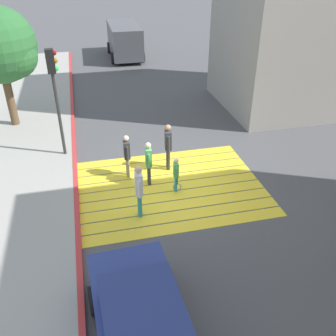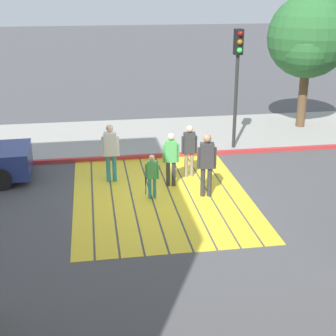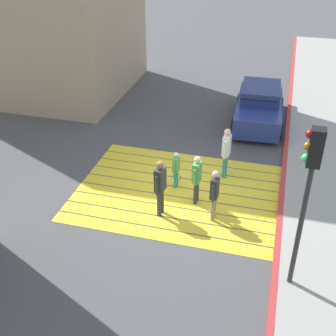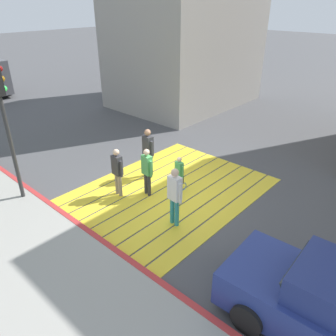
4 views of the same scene
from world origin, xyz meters
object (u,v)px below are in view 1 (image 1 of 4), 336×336
(van_down_street, at_px, (124,40))
(street_tree, at_px, (1,47))
(pedestrian_teen_behind, at_px, (139,188))
(car_parked_near_curb, at_px, (144,331))
(pedestrian_adult_lead, at_px, (149,160))
(pedestrian_adult_trailing, at_px, (168,144))
(pedestrian_adult_side, at_px, (127,153))
(traffic_light_corner, at_px, (54,83))
(pedestrian_child_with_racket, at_px, (176,173))

(van_down_street, xyz_separation_m, street_tree, (-6.58, -11.22, 2.35))
(van_down_street, xyz_separation_m, pedestrian_teen_behind, (-2.14, -19.14, -0.23))
(car_parked_near_curb, distance_m, pedestrian_adult_lead, 6.47)
(pedestrian_adult_trailing, distance_m, pedestrian_teen_behind, 2.99)
(pedestrian_adult_side, bearing_deg, pedestrian_teen_behind, -89.10)
(street_tree, relative_size, pedestrian_adult_trailing, 2.92)
(pedestrian_adult_trailing, bearing_deg, traffic_light_corner, 153.26)
(car_parked_near_curb, relative_size, van_down_street, 0.84)
(van_down_street, bearing_deg, pedestrian_teen_behind, -96.37)
(pedestrian_adult_lead, distance_m, pedestrian_adult_side, 0.94)
(car_parked_near_curb, relative_size, pedestrian_teen_behind, 2.44)
(pedestrian_adult_side, height_order, pedestrian_child_with_racket, pedestrian_adult_side)
(car_parked_near_curb, bearing_deg, pedestrian_adult_side, 84.66)
(van_down_street, xyz_separation_m, pedestrian_child_with_racket, (-0.71, -18.09, -0.55))
(car_parked_near_curb, distance_m, pedestrian_child_with_racket, 6.04)
(pedestrian_adult_trailing, distance_m, pedestrian_child_with_racket, 1.56)
(car_parked_near_curb, xyz_separation_m, pedestrian_teen_behind, (0.69, 4.61, 0.31))
(car_parked_near_curb, bearing_deg, van_down_street, 83.21)
(pedestrian_adult_lead, bearing_deg, street_tree, 129.20)
(van_down_street, distance_m, pedestrian_adult_side, 16.89)
(pedestrian_adult_trailing, bearing_deg, car_parked_near_curb, -107.09)
(pedestrian_adult_side, bearing_deg, pedestrian_child_with_racket, -42.60)
(pedestrian_teen_behind, bearing_deg, van_down_street, 83.63)
(van_down_street, xyz_separation_m, pedestrian_adult_lead, (-1.52, -17.42, -0.32))
(traffic_light_corner, xyz_separation_m, pedestrian_adult_lead, (2.89, -2.76, -2.09))
(pedestrian_adult_trailing, xyz_separation_m, pedestrian_teen_behind, (-1.52, -2.57, -0.02))
(pedestrian_adult_lead, xyz_separation_m, pedestrian_adult_side, (-0.66, 0.68, 0.01))
(pedestrian_teen_behind, relative_size, pedestrian_child_with_racket, 1.39)
(street_tree, relative_size, pedestrian_adult_side, 3.23)
(traffic_light_corner, relative_size, pedestrian_adult_lead, 2.59)
(car_parked_near_curb, height_order, pedestrian_teen_behind, pedestrian_teen_behind)
(car_parked_near_curb, height_order, pedestrian_adult_side, pedestrian_adult_side)
(street_tree, relative_size, pedestrian_child_with_racket, 4.12)
(traffic_light_corner, xyz_separation_m, pedestrian_adult_trailing, (3.79, -1.91, -1.97))
(traffic_light_corner, bearing_deg, pedestrian_teen_behind, -63.11)
(pedestrian_adult_side, distance_m, pedestrian_child_with_racket, 2.00)
(van_down_street, bearing_deg, car_parked_near_curb, -96.79)
(pedestrian_child_with_racket, bearing_deg, pedestrian_adult_lead, 140.33)
(traffic_light_corner, bearing_deg, street_tree, 122.21)
(pedestrian_adult_lead, distance_m, pedestrian_teen_behind, 1.83)
(traffic_light_corner, bearing_deg, van_down_street, 73.27)
(car_parked_near_curb, height_order, pedestrian_child_with_racket, car_parked_near_curb)
(pedestrian_adult_lead, bearing_deg, pedestrian_adult_side, 134.14)
(traffic_light_corner, relative_size, pedestrian_adult_side, 2.57)
(traffic_light_corner, height_order, pedestrian_child_with_racket, traffic_light_corner)
(van_down_street, relative_size, traffic_light_corner, 1.23)
(van_down_street, distance_m, pedestrian_child_with_racket, 18.12)
(pedestrian_adult_trailing, bearing_deg, pedestrian_adult_lead, -136.34)
(car_parked_near_curb, height_order, street_tree, street_tree)
(pedestrian_adult_side, bearing_deg, pedestrian_adult_trailing, 6.50)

